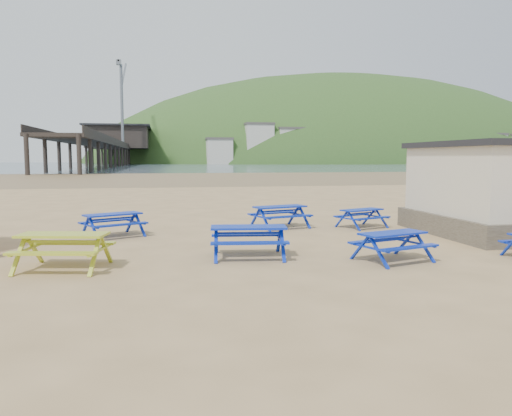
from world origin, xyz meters
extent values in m
plane|color=tan|center=(0.00, 0.00, 0.00)|extent=(400.00, 400.00, 0.00)
plane|color=olive|center=(0.00, 55.00, 0.00)|extent=(400.00, 400.00, 0.00)
plane|color=#4A5D6A|center=(0.00, 170.00, 0.01)|extent=(400.00, 400.00, 0.00)
cube|color=#134AAE|center=(-3.76, 2.86, 0.74)|extent=(1.95, 1.49, 0.05)
cube|color=#134AAE|center=(-4.05, 3.40, 0.46)|extent=(1.73, 1.09, 0.05)
cube|color=#134AAE|center=(-3.48, 2.32, 0.46)|extent=(1.73, 1.09, 0.05)
cube|color=#134AAE|center=(2.16, 3.87, 0.79)|extent=(2.08, 1.28, 0.05)
cube|color=#134AAE|center=(1.97, 4.49, 0.49)|extent=(1.94, 0.82, 0.05)
cube|color=#134AAE|center=(2.34, 3.25, 0.49)|extent=(1.94, 0.82, 0.05)
cube|color=#134AAE|center=(5.17, 3.33, 0.67)|extent=(1.77, 1.22, 0.05)
cube|color=#134AAE|center=(4.96, 3.84, 0.41)|extent=(1.61, 0.84, 0.05)
cube|color=#134AAE|center=(5.38, 2.82, 0.41)|extent=(1.61, 0.84, 0.05)
cube|color=#134AAE|center=(0.06, -1.38, 0.80)|extent=(2.04, 1.00, 0.05)
cube|color=#134AAE|center=(0.13, -0.73, 0.49)|extent=(1.98, 0.51, 0.05)
cube|color=#134AAE|center=(-0.02, -2.03, 0.49)|extent=(1.98, 0.51, 0.05)
cube|color=#134AAE|center=(3.55, -2.52, 0.71)|extent=(1.87, 1.17, 0.05)
cube|color=#134AAE|center=(3.37, -1.97, 0.44)|extent=(1.74, 0.76, 0.05)
cube|color=#134AAE|center=(3.72, -3.08, 0.44)|extent=(1.74, 0.76, 0.05)
cube|color=#87AC20|center=(-4.45, -1.95, 0.81)|extent=(2.13, 1.17, 0.06)
cube|color=#87AC20|center=(-4.31, -1.30, 0.50)|extent=(2.02, 0.68, 0.06)
cube|color=#87AC20|center=(-4.58, -2.61, 0.50)|extent=(2.02, 0.68, 0.06)
cube|color=black|center=(-18.00, 175.00, 6.00)|extent=(9.00, 220.00, 0.60)
cube|color=black|center=(-18.00, 186.00, 10.00)|extent=(22.00, 30.00, 8.00)
cube|color=black|center=(-18.00, 186.00, 14.30)|extent=(24.00, 32.00, 0.60)
cylinder|color=slate|center=(-15.00, 164.00, 20.00)|extent=(1.00, 1.00, 28.00)
cube|color=slate|center=(-15.00, 178.00, 33.00)|extent=(0.60, 25.63, 12.38)
ellipsoid|color=#2D4C1E|center=(90.00, 230.00, -10.00)|extent=(264.00, 144.00, 108.00)
camera|label=1|loc=(-2.16, -14.10, 2.61)|focal=35.00mm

